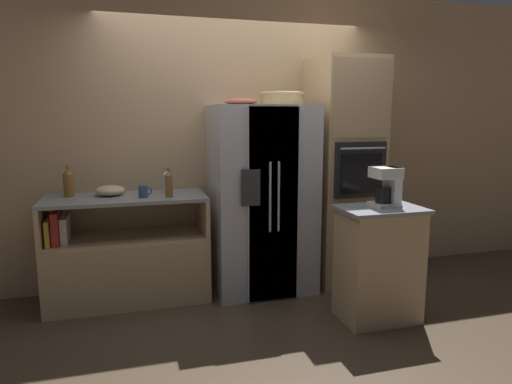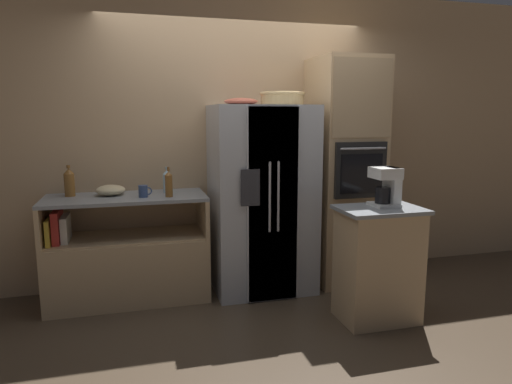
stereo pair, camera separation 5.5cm
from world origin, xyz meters
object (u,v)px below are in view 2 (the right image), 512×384
mug (143,191)px  bottle_short (169,184)px  refrigerator (262,199)px  coffee_maker (387,185)px  fruit_bowl (241,101)px  bottle_wide (69,182)px  mixing_bowl (111,190)px  wicker_basket (282,98)px  bottle_tall (167,181)px  wall_oven (344,172)px

mug → bottle_short: bearing=-10.1°
refrigerator → coffee_maker: bearing=-47.4°
refrigerator → fruit_bowl: (-0.18, 0.07, 0.89)m
coffee_maker → bottle_wide: bearing=157.3°
bottle_short → mug: (-0.21, 0.04, -0.06)m
fruit_bowl → mug: 1.17m
mixing_bowl → bottle_short: bearing=-23.6°
wicker_basket → mug: size_ratio=3.59×
bottle_tall → bottle_short: bearing=-91.1°
coffee_maker → fruit_bowl: bearing=136.2°
mixing_bowl → bottle_tall: bearing=2.5°
coffee_maker → bottle_short: bearing=154.6°
wicker_basket → mixing_bowl: (-1.52, 0.13, -0.80)m
mug → wall_oven: bearing=1.9°
refrigerator → wicker_basket: (0.19, 0.01, 0.92)m
refrigerator → mixing_bowl: bearing=174.0°
bottle_short → bottle_wide: (-0.82, 0.25, 0.01)m
bottle_short → coffee_maker: size_ratio=0.84×
fruit_bowl → bottle_tall: (-0.67, 0.09, -0.71)m
bottle_wide → coffee_maker: bearing=-22.7°
wicker_basket → mixing_bowl: wicker_basket is taller
wicker_basket → coffee_maker: 1.25m
wicker_basket → coffee_maker: size_ratio=1.33×
refrigerator → coffee_maker: size_ratio=5.59×
wall_oven → bottle_wide: wall_oven is taller
bottle_wide → coffee_maker: (2.45, -1.03, 0.03)m
bottle_short → mixing_bowl: size_ratio=1.03×
fruit_bowl → bottle_wide: fruit_bowl is taller
refrigerator → coffee_maker: 1.17m
mug → coffee_maker: (1.84, -0.81, 0.10)m
fruit_bowl → mixing_bowl: (-1.16, 0.07, -0.77)m
wall_oven → coffee_maker: wall_oven is taller
wicker_basket → coffee_maker: wicker_basket is taller
bottle_short → mixing_bowl: bottle_short is taller
fruit_bowl → mixing_bowl: size_ratio=1.22×
refrigerator → wall_oven: bearing=1.9°
bottle_tall → fruit_bowl: bearing=-7.6°
bottle_short → bottle_wide: size_ratio=0.95×
refrigerator → bottle_wide: refrigerator is taller
bottle_wide → mixing_bowl: size_ratio=1.08×
refrigerator → bottle_tall: 0.88m
wall_oven → coffee_maker: (-0.05, -0.87, 0.00)m
mug → coffee_maker: size_ratio=0.37×
wall_oven → coffee_maker: size_ratio=7.04×
refrigerator → bottle_tall: bearing=169.2°
bottle_tall → bottle_wide: bottle_wide is taller
fruit_bowl → bottle_short: fruit_bowl is taller
wicker_basket → bottle_short: (-1.04, -0.08, -0.73)m
wall_oven → mug: size_ratio=18.96×
bottle_tall → bottle_short: 0.23m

